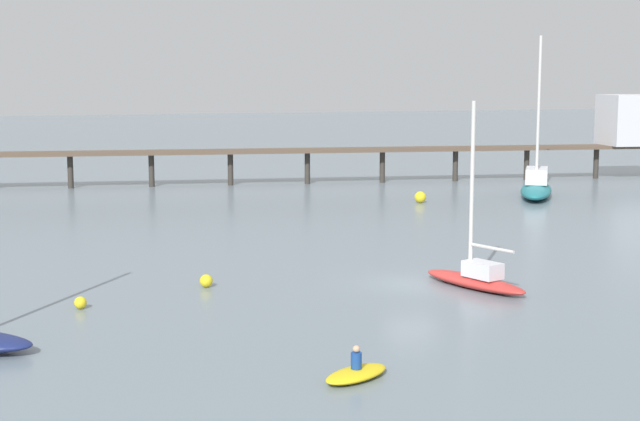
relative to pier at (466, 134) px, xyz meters
name	(u,v)px	position (x,y,z in m)	size (l,w,h in m)	color
ground_plane	(411,284)	(-21.79, -39.65, -4.44)	(400.00, 400.00, 0.00)	slate
pier	(466,134)	(0.00, 0.00, 0.00)	(85.81, 15.02, 8.01)	brown
sailboat_teal	(536,185)	(0.53, -12.28, -3.50)	(7.23, 9.84, 12.97)	#1E727A
sailboat_red	(476,275)	(-19.20, -41.29, -3.82)	(3.53, 6.21, 8.71)	red
dinghy_yellow	(356,373)	(-28.95, -52.28, -4.23)	(2.90, 2.35, 1.14)	yellow
mooring_buoy_outer	(80,303)	(-37.13, -39.96, -4.17)	(0.53, 0.53, 0.53)	yellow
mooring_buoy_inner	(206,281)	(-31.25, -37.42, -4.13)	(0.61, 0.61, 0.61)	yellow
mooring_buoy_near	(420,197)	(-10.04, -13.01, -3.99)	(0.89, 0.89, 0.89)	yellow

